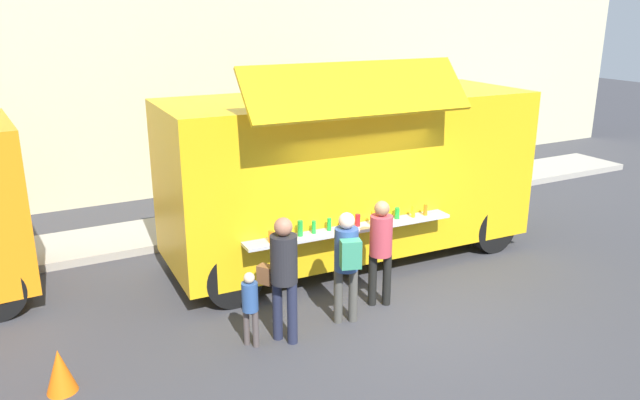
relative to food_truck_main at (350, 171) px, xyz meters
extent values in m
plane|color=#38383D|center=(-0.46, -2.41, -1.60)|extent=(60.00, 60.00, 0.00)
cube|color=#9E998E|center=(-4.00, 2.62, -1.53)|extent=(28.00, 1.60, 0.15)
cube|color=gold|center=(0.00, 0.02, 0.01)|extent=(6.50, 2.44, 2.63)
cube|color=gold|center=(-0.70, -1.39, 1.63)|extent=(3.56, 0.83, 0.74)
cube|color=black|center=(-0.68, -1.00, 0.33)|extent=(3.36, 0.22, 1.19)
cube|color=#B7B7BC|center=(-0.69, -1.22, -0.56)|extent=(3.54, 0.48, 0.05)
cylinder|color=orange|center=(-2.06, -1.21, -0.45)|extent=(0.08, 0.08, 0.18)
cylinder|color=red|center=(-1.81, -1.18, -0.42)|extent=(0.07, 0.07, 0.24)
cylinder|color=green|center=(-1.57, -1.18, -0.42)|extent=(0.08, 0.08, 0.24)
cylinder|color=green|center=(-1.33, -1.18, -0.44)|extent=(0.07, 0.07, 0.20)
cylinder|color=green|center=(-1.06, -1.17, -0.44)|extent=(0.07, 0.07, 0.20)
cylinder|color=orange|center=(-0.83, -1.22, -0.44)|extent=(0.07, 0.07, 0.20)
cylinder|color=red|center=(-0.57, -1.21, -0.44)|extent=(0.08, 0.08, 0.19)
cylinder|color=yellow|center=(-0.33, -1.28, -0.42)|extent=(0.07, 0.07, 0.24)
cylinder|color=silver|center=(-0.07, -1.22, -0.41)|extent=(0.08, 0.08, 0.26)
cylinder|color=green|center=(0.18, -1.20, -0.44)|extent=(0.08, 0.08, 0.19)
cylinder|color=yellow|center=(0.45, -1.27, -0.44)|extent=(0.06, 0.06, 0.20)
cylinder|color=orange|center=(0.69, -1.28, -0.44)|extent=(0.07, 0.07, 0.19)
cube|color=black|center=(3.16, -0.09, 0.49)|extent=(0.15, 1.88, 1.16)
cylinder|color=black|center=(2.54, 0.89, -1.15)|extent=(0.90, 0.28, 0.90)
cylinder|color=black|center=(2.47, -1.02, -1.15)|extent=(0.90, 0.28, 0.90)
cylinder|color=black|center=(-2.48, 1.07, -1.15)|extent=(0.90, 0.28, 0.90)
cylinder|color=black|center=(-2.55, -0.84, -1.15)|extent=(0.90, 0.28, 0.90)
cube|color=black|center=(-5.24, 1.35, 0.29)|extent=(0.18, 1.81, 0.98)
cone|color=orange|center=(-5.13, -1.99, -1.33)|extent=(0.36, 0.36, 0.55)
cylinder|color=#2B6335|center=(3.57, 2.32, -1.12)|extent=(0.60, 0.60, 0.96)
cylinder|color=black|center=(-0.67, -1.82, -1.20)|extent=(0.13, 0.13, 0.82)
cylinder|color=black|center=(-0.47, -1.92, -1.20)|extent=(0.13, 0.13, 0.82)
cylinder|color=#B03945|center=(-0.57, -1.87, -0.48)|extent=(0.34, 0.34, 0.62)
sphere|color=#9B704D|center=(-0.57, -1.87, -0.06)|extent=(0.23, 0.23, 0.23)
cylinder|color=#484740|center=(-1.40, -2.06, -1.20)|extent=(0.13, 0.13, 0.82)
cylinder|color=#484740|center=(-1.19, -2.12, -1.20)|extent=(0.13, 0.13, 0.82)
cylinder|color=#2E4A85|center=(-1.30, -2.09, -0.48)|extent=(0.34, 0.34, 0.62)
sphere|color=beige|center=(-1.30, -2.09, -0.06)|extent=(0.23, 0.23, 0.23)
cube|color=#348764|center=(-1.38, -2.34, -0.45)|extent=(0.32, 0.25, 0.40)
cylinder|color=#20243A|center=(-2.36, -2.07, -1.17)|extent=(0.14, 0.14, 0.87)
cylinder|color=#20243A|center=(-2.23, -2.27, -1.17)|extent=(0.14, 0.14, 0.87)
cylinder|color=#232327|center=(-2.30, -2.17, -0.40)|extent=(0.36, 0.36, 0.66)
sphere|color=#A56B52|center=(-2.30, -2.17, 0.05)|extent=(0.24, 0.24, 0.24)
cube|color=brown|center=(-2.46, -1.93, -0.68)|extent=(0.24, 0.26, 0.25)
cylinder|color=#4D4442|center=(-2.79, -2.02, -1.34)|extent=(0.08, 0.08, 0.52)
cylinder|color=#4D4442|center=(-2.71, -2.13, -1.34)|extent=(0.08, 0.08, 0.52)
cylinder|color=#2C4C84|center=(-2.75, -2.08, -0.88)|extent=(0.22, 0.22, 0.40)
sphere|color=beige|center=(-2.75, -2.08, -0.61)|extent=(0.15, 0.15, 0.15)
camera|label=1|loc=(-5.41, -9.03, 2.76)|focal=34.78mm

